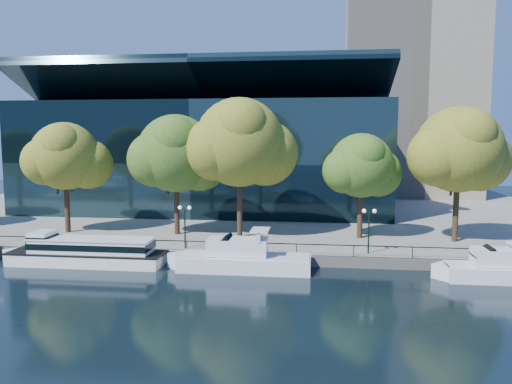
# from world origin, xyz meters

# --- Properties ---
(ground) EXTENTS (160.00, 160.00, 0.00)m
(ground) POSITION_xyz_m (0.00, 0.00, 0.00)
(ground) COLOR black
(ground) RESTS_ON ground
(promenade) EXTENTS (90.00, 67.08, 1.00)m
(promenade) POSITION_xyz_m (0.00, 36.38, 0.50)
(promenade) COLOR slate
(promenade) RESTS_ON ground
(railing) EXTENTS (88.20, 0.08, 0.99)m
(railing) POSITION_xyz_m (0.00, 3.25, 1.94)
(railing) COLOR black
(railing) RESTS_ON promenade
(convention_building) EXTENTS (50.00, 24.57, 21.43)m
(convention_building) POSITION_xyz_m (-4.00, 31.79, 8.51)
(convention_building) COLOR black
(convention_building) RESTS_ON ground
(office_tower) EXTENTS (22.50, 22.50, 65.90)m
(office_tower) POSITION_xyz_m (28.00, 55.00, 33.02)
(office_tower) COLOR gray
(office_tower) RESTS_ON ground
(tour_boat) EXTENTS (15.41, 3.44, 2.92)m
(tour_boat) POSITION_xyz_m (-9.05, 1.29, 1.24)
(tour_boat) COLOR white
(tour_boat) RESTS_ON ground
(cruiser_near) EXTENTS (12.52, 3.22, 3.63)m
(cruiser_near) POSITION_xyz_m (5.15, 1.00, 1.13)
(cruiser_near) COLOR white
(cruiser_near) RESTS_ON ground
(cruiser_far) EXTENTS (10.10, 2.80, 3.30)m
(cruiser_far) POSITION_xyz_m (26.19, 0.47, 1.05)
(cruiser_far) COLOR white
(cruiser_far) RESTS_ON ground
(tree_1) EXTENTS (9.13, 7.48, 11.97)m
(tree_1) POSITION_xyz_m (-15.20, 10.63, 9.16)
(tree_1) COLOR black
(tree_1) RESTS_ON promenade
(tree_2) EXTENTS (10.28, 8.43, 12.76)m
(tree_2) POSITION_xyz_m (-2.98, 11.03, 9.47)
(tree_2) COLOR black
(tree_2) RESTS_ON promenade
(tree_3) EXTENTS (11.46, 9.39, 14.42)m
(tree_3) POSITION_xyz_m (3.95, 10.39, 10.64)
(tree_3) COLOR black
(tree_3) RESTS_ON promenade
(tree_4) EXTENTS (8.22, 6.74, 10.78)m
(tree_4) POSITION_xyz_m (16.30, 11.35, 8.34)
(tree_4) COLOR black
(tree_4) RESTS_ON promenade
(tree_5) EXTENTS (10.58, 8.68, 13.40)m
(tree_5) POSITION_xyz_m (25.64, 10.78, 9.98)
(tree_5) COLOR black
(tree_5) RESTS_ON promenade
(lamp_1) EXTENTS (1.26, 0.36, 4.03)m
(lamp_1) POSITION_xyz_m (-0.50, 4.50, 3.98)
(lamp_1) COLOR black
(lamp_1) RESTS_ON promenade
(lamp_2) EXTENTS (1.26, 0.36, 4.03)m
(lamp_2) POSITION_xyz_m (16.38, 4.50, 3.98)
(lamp_2) COLOR black
(lamp_2) RESTS_ON promenade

